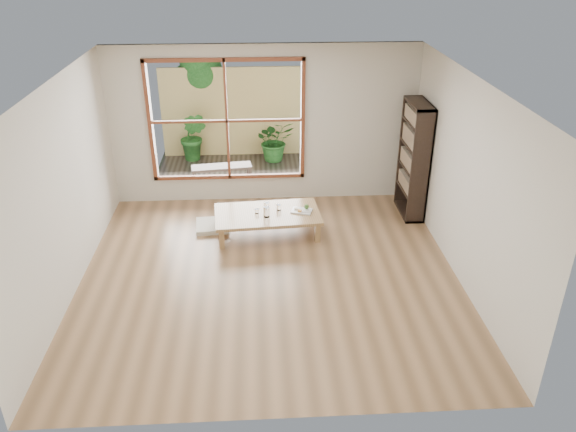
% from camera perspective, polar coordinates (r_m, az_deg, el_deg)
% --- Properties ---
extents(ground, '(5.00, 5.00, 0.00)m').
position_cam_1_polar(ground, '(7.59, -1.87, -5.99)').
color(ground, '#A57B52').
rests_on(ground, ground).
extents(low_table, '(1.63, 1.00, 0.34)m').
position_cam_1_polar(low_table, '(8.46, -2.11, 0.07)').
color(low_table, '#A98052').
rests_on(low_table, ground).
extents(floor_cushion, '(0.54, 0.54, 0.07)m').
position_cam_1_polar(floor_cushion, '(8.81, -7.67, -0.98)').
color(floor_cushion, beige).
rests_on(floor_cushion, ground).
extents(bookshelf, '(0.29, 0.83, 1.84)m').
position_cam_1_polar(bookshelf, '(9.08, 12.66, 5.60)').
color(bookshelf, black).
rests_on(bookshelf, ground).
extents(glass_tall, '(0.09, 0.09, 0.16)m').
position_cam_1_polar(glass_tall, '(8.29, -2.20, 0.41)').
color(glass_tall, silver).
rests_on(glass_tall, low_table).
extents(glass_mid, '(0.07, 0.07, 0.10)m').
position_cam_1_polar(glass_mid, '(8.50, -0.94, 0.87)').
color(glass_mid, silver).
rests_on(glass_mid, low_table).
extents(glass_short, '(0.07, 0.07, 0.09)m').
position_cam_1_polar(glass_short, '(8.57, -2.17, 1.09)').
color(glass_short, silver).
rests_on(glass_short, low_table).
extents(glass_small, '(0.06, 0.06, 0.07)m').
position_cam_1_polar(glass_small, '(8.43, -3.18, 0.50)').
color(glass_small, silver).
rests_on(glass_small, low_table).
extents(food_tray, '(0.35, 0.30, 0.09)m').
position_cam_1_polar(food_tray, '(8.48, 1.49, 0.64)').
color(food_tray, white).
rests_on(food_tray, low_table).
extents(deck, '(2.80, 2.00, 0.05)m').
position_cam_1_polar(deck, '(10.76, -5.63, 4.29)').
color(deck, '#393229').
rests_on(deck, ground).
extents(garden_bench, '(1.10, 0.45, 0.34)m').
position_cam_1_polar(garden_bench, '(10.20, -6.76, 4.77)').
color(garden_bench, black).
rests_on(garden_bench, deck).
extents(bamboo_fence, '(2.80, 0.06, 1.80)m').
position_cam_1_polar(bamboo_fence, '(11.40, -5.69, 10.41)').
color(bamboo_fence, '#D4C46C').
rests_on(bamboo_fence, ground).
extents(shrub_right, '(0.87, 0.80, 0.82)m').
position_cam_1_polar(shrub_right, '(11.18, -1.36, 7.69)').
color(shrub_right, '#2B6826').
rests_on(shrub_right, deck).
extents(shrub_left, '(0.65, 0.59, 0.98)m').
position_cam_1_polar(shrub_left, '(11.31, -9.58, 7.97)').
color(shrub_left, '#2B6826').
rests_on(shrub_left, deck).
extents(garden_tree, '(1.04, 0.85, 2.22)m').
position_cam_1_polar(garden_tree, '(11.56, -9.27, 14.14)').
color(garden_tree, '#4C3D2D').
rests_on(garden_tree, ground).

